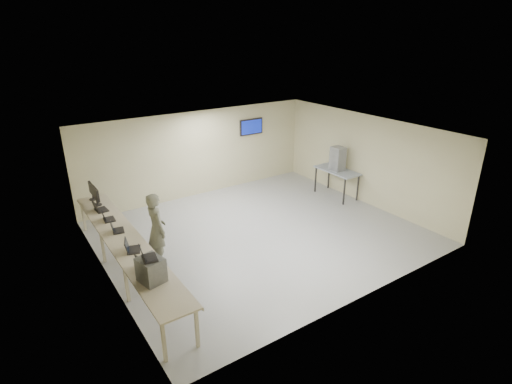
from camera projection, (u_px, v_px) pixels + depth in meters
room at (260, 184)px, 10.43m from camera, size 8.01×7.01×2.81m
workbench at (126, 243)px, 8.72m from camera, size 0.76×6.00×0.90m
equipment_box at (151, 270)px, 7.19m from camera, size 0.48×0.53×0.47m
laptop_on_box at (146, 256)px, 7.05m from camera, size 0.33×0.38×0.27m
laptop_0 at (144, 264)px, 7.67m from camera, size 0.33×0.38×0.27m
laptop_1 at (131, 248)px, 8.24m from camera, size 0.41×0.43×0.28m
laptop_2 at (116, 229)px, 9.04m from camera, size 0.34×0.38×0.26m
laptop_3 at (107, 218)px, 9.57m from camera, size 0.30×0.36×0.27m
laptop_4 at (99, 208)px, 10.08m from camera, size 0.34×0.40×0.29m
monitor_near at (96, 195)px, 10.33m from camera, size 0.22×0.49×0.49m
monitor_far at (92, 190)px, 10.68m from camera, size 0.21×0.47×0.47m
soldier at (157, 229)px, 9.19m from camera, size 0.44×0.65×1.78m
side_table at (337, 172)px, 13.05m from camera, size 0.71×1.53×0.92m
storage_bins at (338, 159)px, 12.87m from camera, size 0.37×0.41×0.78m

